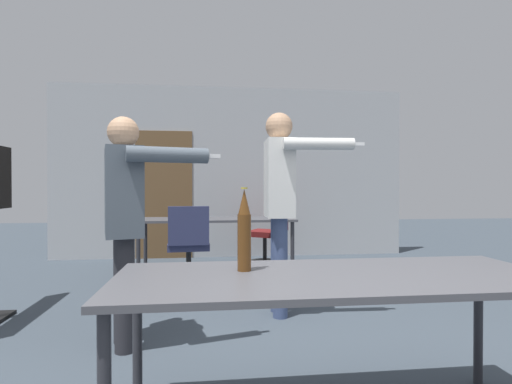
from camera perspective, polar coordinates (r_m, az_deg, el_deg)
The scene contains 8 objects.
back_wall at distance 6.61m, azimuth -3.69°, elevation 2.76°, with size 5.77×0.12×2.79m.
conference_table_near at distance 1.96m, azimuth 11.30°, elevation -13.22°, with size 2.05×0.78×0.73m.
conference_table_far at distance 5.27m, azimuth -5.64°, elevation -4.52°, with size 2.03×0.67×0.73m.
person_left_plaid at distance 3.00m, azimuth -18.12°, elevation -2.34°, with size 0.86×0.63×1.64m.
person_right_polo at distance 3.58m, azimuth 3.54°, elevation 0.06°, with size 0.80×0.64×1.81m.
office_chair_side_rolled at distance 4.60m, azimuth -9.60°, elevation -8.11°, with size 0.52×0.56×0.94m.
office_chair_far_right at distance 6.00m, azimuth 1.93°, elevation -6.22°, with size 0.68×0.66×0.91m.
beer_bottle at distance 1.95m, azimuth -1.69°, elevation -5.65°, with size 0.07×0.07×0.41m.
Camera 1 is at (-0.38, -1.50, 1.14)m, focal length 28.00 mm.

